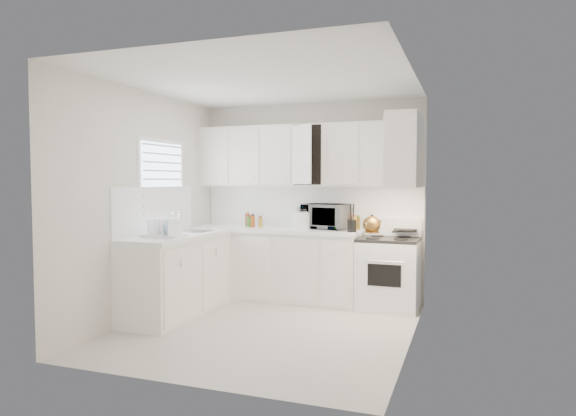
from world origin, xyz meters
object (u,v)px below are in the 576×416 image
at_px(dish_rack, 165,226).
at_px(utensil_crock, 352,217).
at_px(rice_cooker, 302,219).
at_px(microwave, 327,213).
at_px(stove, 388,264).
at_px(tea_kettle, 372,223).

bearing_deg(dish_rack, utensil_crock, 33.32).
bearing_deg(rice_cooker, microwave, 14.58).
bearing_deg(stove, tea_kettle, -137.57).
xyz_separation_m(tea_kettle, utensil_crock, (-0.24, -0.03, 0.07)).
xyz_separation_m(stove, dish_rack, (-2.26, -1.41, 0.51)).
relative_size(stove, microwave, 1.91).
height_order(microwave, utensil_crock, microwave).
height_order(stove, utensil_crock, utensil_crock).
relative_size(stove, utensil_crock, 3.14).
xyz_separation_m(microwave, rice_cooker, (-0.30, -0.11, -0.07)).
bearing_deg(utensil_crock, stove, 24.88).
bearing_deg(microwave, tea_kettle, -9.06).
relative_size(rice_cooker, utensil_crock, 0.72).
height_order(stove, microwave, microwave).
distance_m(tea_kettle, rice_cooker, 0.96).
bearing_deg(microwave, stove, 6.29).
bearing_deg(rice_cooker, utensil_crock, -21.58).
bearing_deg(stove, utensil_crock, -154.32).
bearing_deg(stove, dish_rack, -147.25).
bearing_deg(stove, rice_cooker, -179.34).
bearing_deg(utensil_crock, rice_cooker, 164.51).
bearing_deg(dish_rack, rice_cooker, 51.06).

